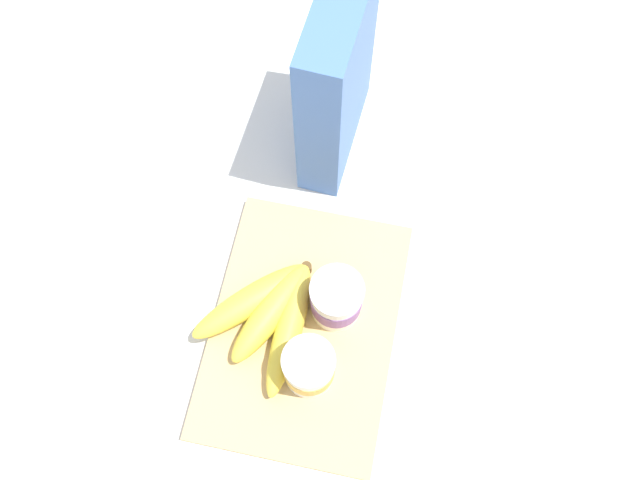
{
  "coord_description": "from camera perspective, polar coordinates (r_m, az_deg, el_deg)",
  "views": [
    {
      "loc": [
        0.21,
        0.07,
        0.87
      ],
      "look_at": [
        -0.11,
        0.0,
        0.07
      ],
      "focal_mm": 37.09,
      "sensor_mm": 36.0,
      "label": 1
    }
  ],
  "objects": [
    {
      "name": "yogurt_cup_front",
      "position": [
        0.85,
        1.42,
        -5.12
      ],
      "size": [
        0.07,
        0.07,
        0.08
      ],
      "color": "white",
      "rests_on": "cutting_board"
    },
    {
      "name": "ground_plane",
      "position": [
        0.9,
        -1.39,
        -7.82
      ],
      "size": [
        2.4,
        2.4,
        0.0
      ],
      "primitive_type": "plane",
      "color": "silver"
    },
    {
      "name": "banana_bunch",
      "position": [
        0.87,
        -4.31,
        -6.39
      ],
      "size": [
        0.19,
        0.16,
        0.04
      ],
      "color": "yellow",
      "rests_on": "cutting_board"
    },
    {
      "name": "cutting_board",
      "position": [
        0.89,
        -1.41,
        -7.68
      ],
      "size": [
        0.34,
        0.24,
        0.02
      ],
      "primitive_type": "cube",
      "color": "tan",
      "rests_on": "ground_plane"
    },
    {
      "name": "yogurt_cup_back",
      "position": [
        0.82,
        -0.97,
        -10.92
      ],
      "size": [
        0.06,
        0.06,
        0.08
      ],
      "color": "white",
      "rests_on": "cutting_board"
    },
    {
      "name": "cereal_box",
      "position": [
        0.89,
        1.43,
        13.64
      ],
      "size": [
        0.2,
        0.07,
        0.28
      ],
      "primitive_type": "cube",
      "rotation": [
        0.0,
        0.0,
        3.07
      ],
      "color": "#4770B7",
      "rests_on": "ground_plane"
    }
  ]
}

